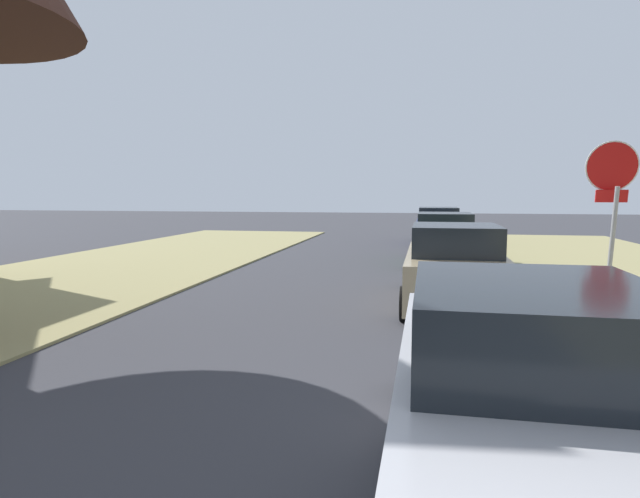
{
  "coord_description": "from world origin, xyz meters",
  "views": [
    {
      "loc": [
        1.6,
        1.62,
        2.19
      ],
      "look_at": [
        -0.1,
        10.44,
        1.23
      ],
      "focal_mm": 29.62,
      "sensor_mm": 36.0,
      "label": 1
    }
  ],
  "objects_px": {
    "parked_sedan_tan": "(454,268)",
    "stop_sign_far": "(612,193)",
    "parked_sedan_silver": "(525,393)",
    "parked_sedan_green": "(444,240)",
    "parked_sedan_navy": "(438,227)"
  },
  "relations": [
    {
      "from": "stop_sign_far",
      "to": "parked_sedan_navy",
      "type": "height_order",
      "value": "stop_sign_far"
    },
    {
      "from": "parked_sedan_green",
      "to": "parked_sedan_navy",
      "type": "height_order",
      "value": "same"
    },
    {
      "from": "parked_sedan_green",
      "to": "stop_sign_far",
      "type": "bearing_deg",
      "value": -73.51
    },
    {
      "from": "parked_sedan_silver",
      "to": "parked_sedan_navy",
      "type": "height_order",
      "value": "same"
    },
    {
      "from": "parked_sedan_silver",
      "to": "parked_sedan_tan",
      "type": "relative_size",
      "value": 1.0
    },
    {
      "from": "parked_sedan_tan",
      "to": "parked_sedan_green",
      "type": "distance_m",
      "value": 6.2
    },
    {
      "from": "stop_sign_far",
      "to": "parked_sedan_green",
      "type": "distance_m",
      "value": 8.08
    },
    {
      "from": "parked_sedan_silver",
      "to": "parked_sedan_navy",
      "type": "xyz_separation_m",
      "value": [
        -0.06,
        19.15,
        0.0
      ]
    },
    {
      "from": "parked_sedan_tan",
      "to": "stop_sign_far",
      "type": "bearing_deg",
      "value": -31.55
    },
    {
      "from": "parked_sedan_navy",
      "to": "parked_sedan_green",
      "type": "bearing_deg",
      "value": -90.05
    },
    {
      "from": "parked_sedan_tan",
      "to": "parked_sedan_green",
      "type": "xyz_separation_m",
      "value": [
        0.06,
        6.2,
        0.0
      ]
    },
    {
      "from": "stop_sign_far",
      "to": "parked_sedan_navy",
      "type": "relative_size",
      "value": 0.67
    },
    {
      "from": "parked_sedan_silver",
      "to": "parked_sedan_tan",
      "type": "bearing_deg",
      "value": 91.05
    },
    {
      "from": "parked_sedan_silver",
      "to": "parked_sedan_green",
      "type": "relative_size",
      "value": 1.0
    },
    {
      "from": "parked_sedan_tan",
      "to": "parked_sedan_navy",
      "type": "bearing_deg",
      "value": 89.72
    }
  ]
}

